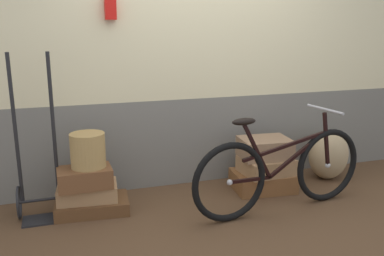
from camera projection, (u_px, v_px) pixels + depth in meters
name	position (u px, v px, depth m)	size (l,w,h in m)	color
ground	(224.00, 213.00, 3.84)	(8.78, 5.20, 0.06)	#513823
station_building	(196.00, 47.00, 4.28)	(6.78, 0.74, 2.82)	slate
suitcase_0	(92.00, 205.00, 3.78)	(0.64, 0.38, 0.12)	brown
suitcase_1	(88.00, 192.00, 3.76)	(0.52, 0.32, 0.14)	#9E754C
suitcase_2	(85.00, 177.00, 3.67)	(0.46, 0.29, 0.17)	brown
suitcase_3	(263.00, 181.00, 4.30)	(0.59, 0.44, 0.18)	brown
suitcase_4	(266.00, 165.00, 4.24)	(0.49, 0.40, 0.16)	#9E754C
suitcase_5	(265.00, 148.00, 4.22)	(0.48, 0.38, 0.20)	#937051
wicker_basket	(88.00, 150.00, 3.65)	(0.30, 0.30, 0.30)	#A8844C
luggage_trolley	(39.00, 180.00, 3.63)	(0.38, 0.36, 1.43)	black
burlap_sack	(328.00, 155.00, 4.56)	(0.44, 0.37, 0.54)	tan
bicycle	(281.00, 171.00, 3.75)	(1.75, 0.46, 0.91)	black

